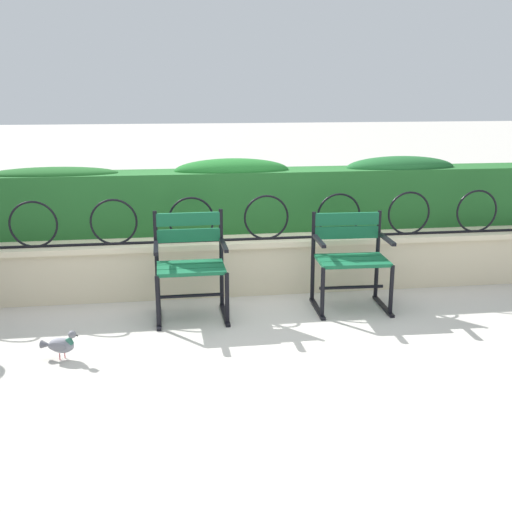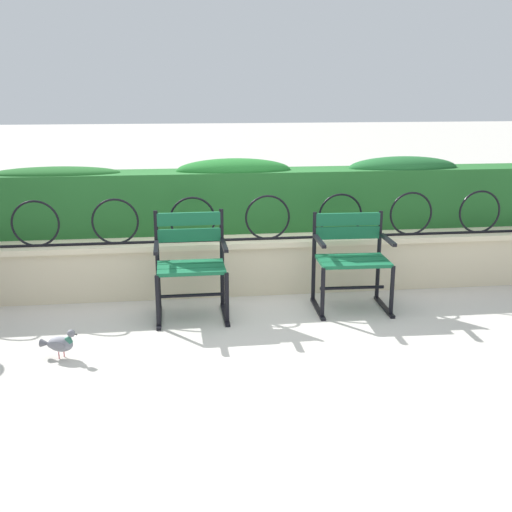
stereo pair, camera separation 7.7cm
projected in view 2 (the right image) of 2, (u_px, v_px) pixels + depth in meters
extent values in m
plane|color=#BCB7AD|center=(257.00, 323.00, 5.11)|extent=(60.00, 60.00, 0.00)
cube|color=beige|center=(245.00, 267.00, 5.88)|extent=(6.51, 0.35, 0.46)
cube|color=beige|center=(245.00, 241.00, 5.81)|extent=(6.51, 0.41, 0.05)
cylinder|color=black|center=(246.00, 239.00, 5.73)|extent=(5.99, 0.02, 0.02)
torus|color=black|center=(35.00, 224.00, 5.44)|extent=(0.42, 0.02, 0.42)
torus|color=black|center=(115.00, 222.00, 5.53)|extent=(0.42, 0.02, 0.42)
torus|color=black|center=(193.00, 220.00, 5.62)|extent=(0.42, 0.02, 0.42)
torus|color=black|center=(268.00, 218.00, 5.70)|extent=(0.42, 0.02, 0.42)
torus|color=black|center=(340.00, 216.00, 5.79)|extent=(0.42, 0.02, 0.42)
torus|color=black|center=(411.00, 214.00, 5.87)|extent=(0.42, 0.02, 0.42)
torus|color=black|center=(480.00, 212.00, 5.96)|extent=(0.42, 0.02, 0.42)
cube|color=#236028|center=(240.00, 200.00, 6.11)|extent=(6.38, 0.45, 0.59)
ellipsoid|color=#1E5923|center=(56.00, 173.00, 5.82)|extent=(1.20, 0.41, 0.12)
ellipsoid|color=#1E6425|center=(234.00, 170.00, 6.03)|extent=(1.12, 0.41, 0.23)
ellipsoid|color=#1E5C2A|center=(403.00, 168.00, 6.24)|extent=(1.13, 0.41, 0.23)
cube|color=#145B38|center=(192.00, 272.00, 4.99)|extent=(0.55, 0.13, 0.03)
cube|color=#145B38|center=(191.00, 268.00, 5.12)|extent=(0.55, 0.13, 0.03)
cube|color=#145B38|center=(190.00, 263.00, 5.25)|extent=(0.55, 0.13, 0.03)
cube|color=#145B38|center=(189.00, 219.00, 5.25)|extent=(0.55, 0.03, 0.11)
cube|color=#145B38|center=(189.00, 235.00, 5.29)|extent=(0.55, 0.03, 0.11)
cylinder|color=black|center=(222.00, 259.00, 5.38)|extent=(0.04, 0.04, 0.88)
cylinder|color=black|center=(227.00, 299.00, 5.03)|extent=(0.04, 0.04, 0.44)
cube|color=black|center=(225.00, 315.00, 5.26)|extent=(0.04, 0.52, 0.02)
cube|color=black|center=(224.00, 245.00, 5.11)|extent=(0.04, 0.40, 0.03)
cylinder|color=black|center=(157.00, 261.00, 5.31)|extent=(0.04, 0.04, 0.88)
cylinder|color=black|center=(158.00, 302.00, 4.96)|extent=(0.04, 0.04, 0.44)
cube|color=black|center=(159.00, 318.00, 5.19)|extent=(0.04, 0.52, 0.02)
cube|color=black|center=(156.00, 248.00, 5.03)|extent=(0.04, 0.40, 0.03)
cylinder|color=black|center=(192.00, 295.00, 5.18)|extent=(0.53, 0.03, 0.03)
cube|color=#145B38|center=(357.00, 265.00, 5.18)|extent=(0.60, 0.15, 0.03)
cube|color=#145B38|center=(353.00, 261.00, 5.31)|extent=(0.60, 0.15, 0.03)
cube|color=#145B38|center=(349.00, 257.00, 5.44)|extent=(0.60, 0.15, 0.03)
cube|color=#145B38|center=(348.00, 219.00, 5.46)|extent=(0.59, 0.05, 0.11)
cube|color=#145B38|center=(347.00, 233.00, 5.49)|extent=(0.59, 0.05, 0.11)
cylinder|color=black|center=(379.00, 256.00, 5.58)|extent=(0.04, 0.04, 0.82)
cylinder|color=black|center=(392.00, 291.00, 5.21)|extent=(0.04, 0.04, 0.44)
cube|color=black|center=(384.00, 307.00, 5.45)|extent=(0.06, 0.52, 0.02)
cube|color=black|center=(388.00, 240.00, 5.29)|extent=(0.05, 0.40, 0.03)
cylinder|color=black|center=(314.00, 258.00, 5.52)|extent=(0.04, 0.04, 0.82)
cylinder|color=black|center=(323.00, 293.00, 5.16)|extent=(0.04, 0.04, 0.44)
cube|color=black|center=(318.00, 309.00, 5.40)|extent=(0.06, 0.52, 0.02)
cube|color=black|center=(320.00, 241.00, 5.24)|extent=(0.05, 0.40, 0.03)
cylinder|color=black|center=(352.00, 288.00, 5.38)|extent=(0.56, 0.05, 0.03)
ellipsoid|color=gray|center=(61.00, 344.00, 4.43)|extent=(0.21, 0.16, 0.11)
cylinder|color=#2D6B56|center=(69.00, 340.00, 4.40)|extent=(0.07, 0.06, 0.06)
sphere|color=slate|center=(71.00, 333.00, 4.38)|extent=(0.06, 0.06, 0.06)
cone|color=black|center=(75.00, 334.00, 4.38)|extent=(0.03, 0.02, 0.01)
cone|color=#595960|center=(46.00, 343.00, 4.45)|extent=(0.10, 0.08, 0.06)
ellipsoid|color=slate|center=(62.00, 341.00, 4.47)|extent=(0.14, 0.07, 0.07)
ellipsoid|color=slate|center=(56.00, 346.00, 4.39)|extent=(0.14, 0.07, 0.07)
cylinder|color=#C6515B|center=(64.00, 354.00, 4.46)|extent=(0.01, 0.01, 0.05)
cylinder|color=#C6515B|center=(59.00, 355.00, 4.43)|extent=(0.01, 0.01, 0.05)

